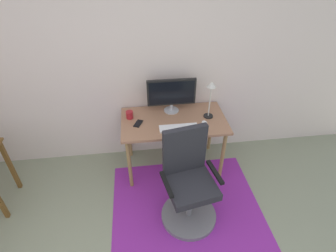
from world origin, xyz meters
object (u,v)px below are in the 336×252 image
keyboard (179,128)px  office_chair (188,188)px  desk_lamp (211,93)px  cell_phone (138,123)px  computer_mouse (205,123)px  coffee_cup (130,115)px  monitor (171,93)px  desk (174,125)px

keyboard → office_chair: bearing=-88.5°
keyboard → desk_lamp: desk_lamp is taller
cell_phone → computer_mouse: bearing=16.4°
coffee_cup → monitor: bearing=10.3°
keyboard → office_chair: (0.01, -0.57, -0.33)m
desk → desk_lamp: bearing=2.1°
coffee_cup → office_chair: 1.08m
desk → office_chair: 0.79m
computer_mouse → coffee_cup: size_ratio=1.20×
desk → keyboard: 0.20m
keyboard → cell_phone: bearing=161.8°
office_chair → monitor: bearing=82.0°
computer_mouse → office_chair: size_ratio=0.10×
coffee_cup → cell_phone: coffee_cup is taller
monitor → coffee_cup: bearing=-169.7°
cell_phone → office_chair: bearing=-33.0°
desk → monitor: 0.38m
monitor → coffee_cup: size_ratio=6.56×
monitor → keyboard: bearing=-85.1°
desk → office_chair: (0.04, -0.75, -0.24)m
cell_phone → desk_lamp: bearing=27.6°
cell_phone → monitor: bearing=53.2°
office_chair → coffee_cup: bearing=112.2°
monitor → computer_mouse: (0.33, -0.33, -0.22)m
coffee_cup → desk_lamp: bearing=-5.5°
computer_mouse → office_chair: bearing=-115.2°
monitor → cell_phone: bearing=-151.3°
keyboard → coffee_cup: bearing=152.5°
desk → coffee_cup: coffee_cup is taller
computer_mouse → monitor: bearing=135.4°
cell_phone → desk: bearing=28.6°
coffee_cup → office_chair: office_chair is taller
desk → coffee_cup: 0.53m
computer_mouse → office_chair: office_chair is taller
monitor → desk_lamp: 0.46m
desk → keyboard: (0.03, -0.18, 0.09)m
coffee_cup → office_chair: size_ratio=0.08×
keyboard → cell_phone: 0.46m
desk → monitor: (-0.00, 0.19, 0.32)m
computer_mouse → coffee_cup: 0.87m
desk → coffee_cup: (-0.51, 0.10, 0.13)m
computer_mouse → cell_phone: (-0.74, 0.10, -0.01)m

